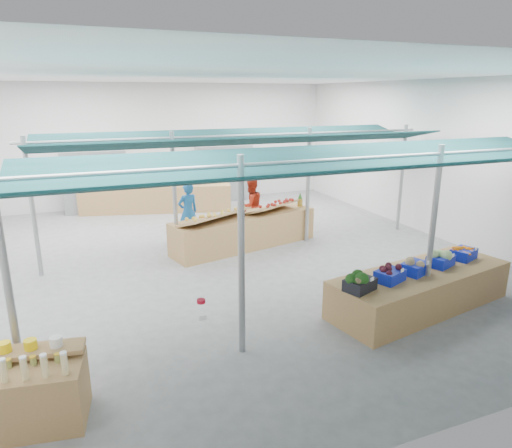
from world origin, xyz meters
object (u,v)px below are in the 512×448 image
object	(u,v)px
fruit_counter	(245,231)
bottle_shelf	(9,394)
veg_counter	(420,289)
vendor_left	(188,212)
vendor_right	(251,206)

from	to	relation	value
fruit_counter	bottle_shelf	bearing A→B (deg)	-147.24
veg_counter	fruit_counter	distance (m)	4.80
veg_counter	vendor_left	bearing A→B (deg)	107.47
vendor_left	veg_counter	bearing A→B (deg)	104.11
fruit_counter	vendor_left	size ratio (longest dim) A/B	2.50
veg_counter	vendor_left	world-z (taller)	vendor_left
veg_counter	bottle_shelf	bearing A→B (deg)	175.49
bottle_shelf	veg_counter	size ratio (longest dim) A/B	0.50
veg_counter	fruit_counter	size ratio (longest dim) A/B	0.93
vendor_left	fruit_counter	bearing A→B (deg)	123.65
veg_counter	fruit_counter	bearing A→B (deg)	100.96
bottle_shelf	fruit_counter	world-z (taller)	bottle_shelf
fruit_counter	vendor_right	size ratio (longest dim) A/B	2.50
fruit_counter	vendor_left	distance (m)	1.67
bottle_shelf	veg_counter	bearing A→B (deg)	15.18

